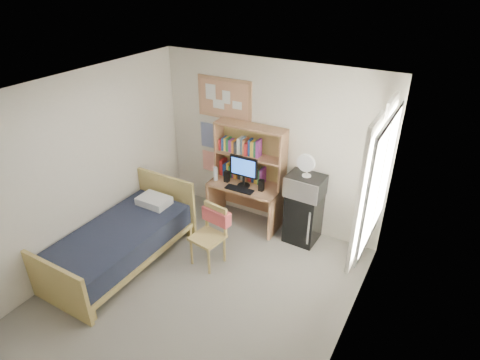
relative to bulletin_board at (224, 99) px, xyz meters
The scene contains 26 objects.
floor 2.95m from the bulletin_board, 69.48° to the right, with size 3.60×4.20×0.02m, color gray.
ceiling 2.33m from the bulletin_board, 69.48° to the right, with size 3.60×4.20×0.02m, color silver.
wall_back 1.00m from the bulletin_board, ahead, with size 3.60×0.04×2.60m, color silver.
wall_front 4.30m from the bulletin_board, 79.44° to the right, with size 3.60×0.04×2.60m, color silver.
wall_left 2.40m from the bulletin_board, 116.08° to the right, with size 0.04×4.20×2.60m, color silver.
wall_right 3.37m from the bulletin_board, 38.93° to the right, with size 0.04×4.20×2.60m, color silver.
window_unit 2.70m from the bulletin_board, 19.26° to the right, with size 0.10×1.40×1.70m, color white.
curtain_left 2.83m from the bulletin_board, 27.19° to the right, with size 0.04×0.55×1.70m, color white.
curtain_right 2.57m from the bulletin_board, 10.96° to the right, with size 0.04×0.55×1.70m, color white.
bulletin_board is the anchor object (origin of this frame).
poster_wave 0.74m from the bulletin_board, behind, with size 0.30×0.01×0.42m, color navy.
poster_japan 1.18m from the bulletin_board, behind, with size 0.28×0.01×0.36m, color #F3452A.
desk 1.68m from the bulletin_board, 28.22° to the right, with size 1.13×0.56×0.70m, color #B07D55.
desk_chair 2.13m from the bulletin_board, 68.23° to the right, with size 0.44×0.44×0.88m, color tan.
mini_fridge 2.16m from the bulletin_board, ahead, with size 0.47×0.47×0.79m, color black.
bed 2.64m from the bulletin_board, 103.84° to the right, with size 1.01×2.02×0.56m, color #1A1F2F.
hutch 0.93m from the bulletin_board, 14.40° to the right, with size 1.13×0.29×0.92m, color #B07D55.
monitor 1.16m from the bulletin_board, 32.92° to the right, with size 0.45×0.04×0.48m, color black.
keyboard 1.41m from the bulletin_board, 42.11° to the right, with size 0.44×0.14×0.02m, color black.
speaker_left 1.20m from the bulletin_board, 56.40° to the right, with size 0.07×0.07×0.18m, color black.
speaker_right 1.44m from the bulletin_board, 22.12° to the right, with size 0.07×0.07×0.18m, color black.
water_bottle 1.17m from the bulletin_board, 82.05° to the right, with size 0.07×0.07×0.22m, color white.
hoodie 1.84m from the bulletin_board, 64.00° to the right, with size 0.43×0.13×0.21m, color #D04F51.
microwave 1.81m from the bulletin_board, ahead, with size 0.52×0.40×0.30m, color silver.
desk_fan 1.66m from the bulletin_board, ahead, with size 0.26×0.26×0.32m, color white.
pillow 1.88m from the bulletin_board, 111.28° to the right, with size 0.47×0.33×0.11m, color white.
Camera 1 is at (2.37, -2.98, 3.75)m, focal length 30.00 mm.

